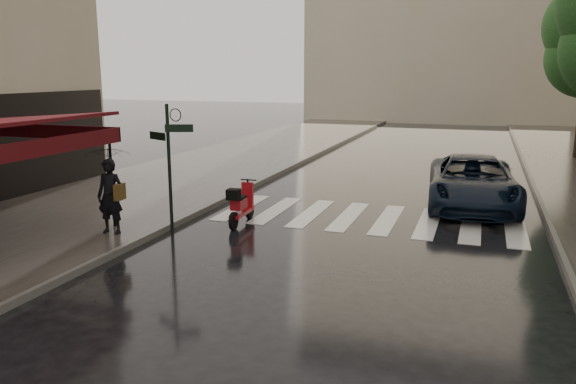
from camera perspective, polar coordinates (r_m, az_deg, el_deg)
The scene contains 9 objects.
ground at distance 10.84m, azimuth -14.29°, elevation -8.90°, with size 120.00×120.00×0.00m, color black.
sidewalk_near at distance 23.11m, azimuth -7.37°, elevation 2.63°, with size 6.00×60.00×0.12m, color #38332D.
curb_near at distance 21.93m, azimuth -0.21°, elevation 2.26°, with size 0.12×60.00×0.16m, color #595651.
curb_far at distance 20.80m, azimuth 23.60°, elevation 0.71°, with size 0.12×60.00×0.16m, color #595651.
crosswalk at distance 15.14m, azimuth 8.11°, elevation -2.61°, with size 7.85×3.20×0.01m.
signpost at distance 13.47m, azimuth -11.97°, elevation 3.36°, with size 1.17×0.29×3.10m.
pedestrian_with_umbrella at distance 13.47m, azimuth -17.81°, elevation 2.83°, with size 1.14×1.15×2.50m.
scooter at distance 14.30m, azimuth -4.80°, elevation -1.38°, with size 0.43×1.62×1.07m.
parked_car at distance 16.98m, azimuth 18.26°, elevation 0.99°, with size 2.41×5.23×1.45m, color black.
Camera 1 is at (5.71, -8.39, 3.81)m, focal length 35.00 mm.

